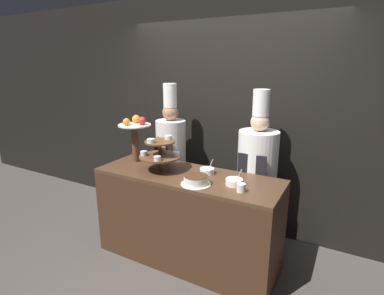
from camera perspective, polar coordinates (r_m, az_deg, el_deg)
ground_plane at (r=3.18m, az=-4.01°, el=-23.12°), size 14.00×14.00×0.00m
wall_back at (r=3.65m, az=6.31°, el=6.15°), size 10.00×0.06×2.80m
buffet_counter at (r=3.15m, az=-0.90°, el=-13.19°), size 1.86×0.65×0.94m
tiered_stand at (r=3.02m, az=-6.11°, el=-1.03°), size 0.42×0.42×0.35m
fruit_pedestal at (r=3.33m, az=-10.75°, el=3.03°), size 0.36×0.36×0.51m
cake_round at (r=2.70m, az=0.77°, el=-6.26°), size 0.27×0.27×0.08m
cup_white at (r=2.59m, az=9.34°, el=-7.57°), size 0.08×0.08×0.07m
serving_bowl_near at (r=2.72m, az=8.04°, el=-6.50°), size 0.16×0.16×0.16m
serving_bowl_far at (r=2.98m, az=2.88°, el=-4.45°), size 0.14×0.14×0.16m
chef_left at (r=3.66m, az=-4.01°, el=-1.08°), size 0.36×0.36×1.78m
chef_center_left at (r=3.24m, az=12.27°, el=-4.10°), size 0.42×0.42×1.75m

